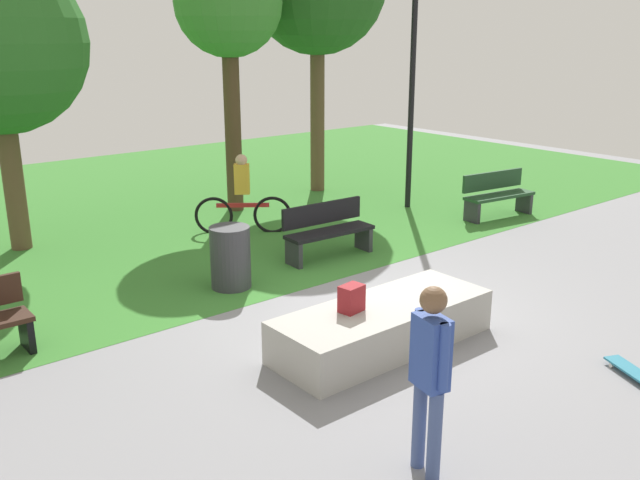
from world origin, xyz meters
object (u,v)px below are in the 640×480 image
skateboard_by_ledge (635,373)px  backpack_on_ledge (352,298)px  lamp_post (413,69)px  cyclist_on_bicycle (243,200)px  skater_performing_trick (430,367)px  trash_bin (230,257)px  park_bench_far_right (327,229)px  tree_leaning_ash (228,7)px  concrete_ledge (383,326)px  park_bench_near_lamppost (497,194)px

skateboard_by_ledge → backpack_on_ledge: bearing=128.9°
lamp_post → cyclist_on_bicycle: 4.50m
skater_performing_trick → trash_bin: 5.05m
park_bench_far_right → cyclist_on_bicycle: cyclist_on_bicycle is taller
skateboard_by_ledge → tree_leaning_ash: bearing=85.8°
concrete_ledge → skater_performing_trick: bearing=-126.0°
backpack_on_ledge → park_bench_near_lamppost: size_ratio=0.19×
park_bench_near_lamppost → tree_leaning_ash: size_ratio=0.31×
park_bench_far_right → backpack_on_ledge: bearing=-125.6°
backpack_on_ledge → park_bench_far_right: bearing=45.9°
skateboard_by_ledge → park_bench_near_lamppost: park_bench_near_lamppost is taller
concrete_ledge → skater_performing_trick: skater_performing_trick is taller
skater_performing_trick → tree_leaning_ash: size_ratio=0.33×
tree_leaning_ash → lamp_post: (3.01, -2.16, -1.20)m
backpack_on_ledge → cyclist_on_bicycle: bearing=61.8°
lamp_post → concrete_ledge: bearing=-138.8°
skater_performing_trick → skateboard_by_ledge: (3.04, -0.32, -0.94)m
skateboard_by_ledge → trash_bin: bearing=110.1°
concrete_ledge → park_bench_near_lamppost: bearing=25.4°
park_bench_far_right → trash_bin: 2.04m
skateboard_by_ledge → cyclist_on_bicycle: bearing=91.2°
tree_leaning_ash → cyclist_on_bicycle: size_ratio=3.47×
lamp_post → cyclist_on_bicycle: size_ratio=3.21×
concrete_ledge → cyclist_on_bicycle: 5.39m
skater_performing_trick → lamp_post: 9.61m
park_bench_near_lamppost → lamp_post: size_ratio=0.34×
skater_performing_trick → lamp_post: lamp_post is taller
lamp_post → trash_bin: size_ratio=5.23×
backpack_on_ledge → skater_performing_trick: (-1.06, -2.14, 0.32)m
park_bench_near_lamppost → cyclist_on_bicycle: 5.20m
park_bench_far_right → cyclist_on_bicycle: size_ratio=1.07×
park_bench_near_lamppost → cyclist_on_bicycle: bearing=153.5°
lamp_post → trash_bin: 6.33m
concrete_ledge → cyclist_on_bicycle: size_ratio=1.85×
tree_leaning_ash → lamp_post: 3.89m
park_bench_far_right → skater_performing_trick: bearing=-121.9°
skateboard_by_ledge → lamp_post: size_ratio=0.17×
concrete_ledge → tree_leaning_ash: bearing=71.7°
backpack_on_ledge → lamp_post: size_ratio=0.07×
skateboard_by_ledge → tree_leaning_ash: 9.97m
trash_bin → cyclist_on_bicycle: (1.75, 2.33, 0.17)m
lamp_post → cyclist_on_bicycle: lamp_post is taller
skater_performing_trick → park_bench_far_right: bearing=58.1°
concrete_ledge → trash_bin: trash_bin is taller
tree_leaning_ash → trash_bin: bearing=-123.5°
concrete_ledge → skateboard_by_ledge: bearing=-56.3°
backpack_on_ledge → skateboard_by_ledge: (1.98, -2.46, -0.62)m
park_bench_far_right → park_bench_near_lamppost: size_ratio=0.98×
trash_bin → skater_performing_trick: bearing=-103.1°
park_bench_near_lamppost → cyclist_on_bicycle: cyclist_on_bicycle is taller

